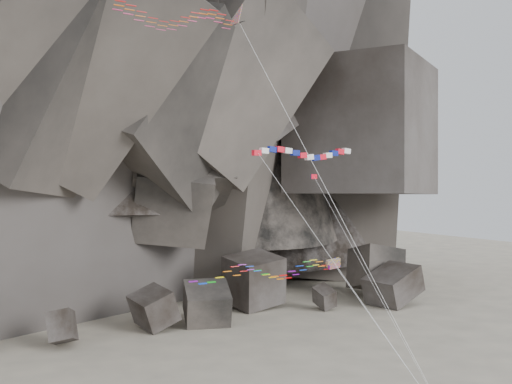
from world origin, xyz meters
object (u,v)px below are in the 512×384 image
banner_kite (305,154)px  parafoil_kite (261,271)px  pennant_kite (335,216)px  delta_kite (174,16)px

banner_kite → parafoil_kite: size_ratio=1.39×
pennant_kite → banner_kite: bearing=99.4°
banner_kite → pennant_kite: 6.03m
delta_kite → parafoil_kite: (6.52, -1.36, -18.68)m
banner_kite → pennant_kite: size_ratio=1.13×
banner_kite → parafoil_kite: banner_kite is taller
parafoil_kite → pennant_kite: bearing=-0.3°
parafoil_kite → pennant_kite: (7.04, -0.02, 3.95)m
delta_kite → banner_kite: delta_kite is taller
delta_kite → pennant_kite: size_ratio=1.75×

